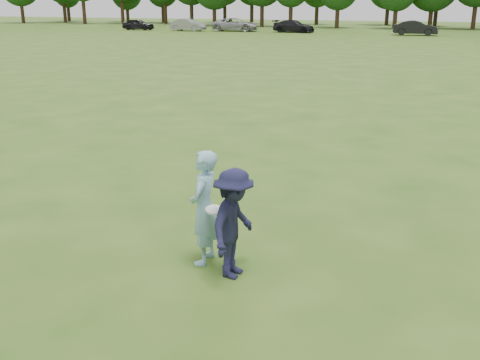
{
  "coord_description": "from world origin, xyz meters",
  "views": [
    {
      "loc": [
        3.52,
        -7.08,
        3.91
      ],
      "look_at": [
        0.76,
        1.13,
        1.1
      ],
      "focal_mm": 42.0,
      "sensor_mm": 36.0,
      "label": 1
    }
  ],
  "objects_px": {
    "car_b": "(188,25)",
    "car_d": "(294,26)",
    "car_c": "(235,25)",
    "thrower": "(204,208)",
    "car_a": "(138,24)",
    "car_f": "(416,28)",
    "defender": "(234,224)"
  },
  "relations": [
    {
      "from": "car_b",
      "to": "car_d",
      "type": "distance_m",
      "value": 13.31
    },
    {
      "from": "car_c",
      "to": "car_d",
      "type": "bearing_deg",
      "value": -96.69
    },
    {
      "from": "thrower",
      "to": "car_a",
      "type": "distance_m",
      "value": 67.91
    },
    {
      "from": "car_a",
      "to": "car_c",
      "type": "bearing_deg",
      "value": -84.74
    },
    {
      "from": "car_a",
      "to": "car_f",
      "type": "bearing_deg",
      "value": -90.54
    },
    {
      "from": "car_b",
      "to": "car_f",
      "type": "distance_m",
      "value": 27.22
    },
    {
      "from": "thrower",
      "to": "car_a",
      "type": "bearing_deg",
      "value": -153.91
    },
    {
      "from": "defender",
      "to": "car_a",
      "type": "xyz_separation_m",
      "value": [
        -33.73,
        59.56,
        -0.13
      ]
    },
    {
      "from": "car_c",
      "to": "car_d",
      "type": "xyz_separation_m",
      "value": [
        7.47,
        -0.35,
        -0.07
      ]
    },
    {
      "from": "car_f",
      "to": "defender",
      "type": "bearing_deg",
      "value": 179.62
    },
    {
      "from": "car_b",
      "to": "car_d",
      "type": "bearing_deg",
      "value": -80.75
    },
    {
      "from": "car_a",
      "to": "car_f",
      "type": "relative_size",
      "value": 0.85
    },
    {
      "from": "defender",
      "to": "car_d",
      "type": "relative_size",
      "value": 0.33
    },
    {
      "from": "thrower",
      "to": "car_a",
      "type": "xyz_separation_m",
      "value": [
        -33.15,
        59.27,
        -0.2
      ]
    },
    {
      "from": "defender",
      "to": "car_d",
      "type": "height_order",
      "value": "defender"
    },
    {
      "from": "thrower",
      "to": "defender",
      "type": "height_order",
      "value": "thrower"
    },
    {
      "from": "car_a",
      "to": "defender",
      "type": "bearing_deg",
      "value": -150.57
    },
    {
      "from": "thrower",
      "to": "car_c",
      "type": "bearing_deg",
      "value": -164.54
    },
    {
      "from": "car_d",
      "to": "car_f",
      "type": "bearing_deg",
      "value": -88.28
    },
    {
      "from": "thrower",
      "to": "defender",
      "type": "relative_size",
      "value": 1.09
    },
    {
      "from": "car_a",
      "to": "car_b",
      "type": "relative_size",
      "value": 0.91
    },
    {
      "from": "thrower",
      "to": "car_b",
      "type": "xyz_separation_m",
      "value": [
        -26.15,
        59.16,
        -0.15
      ]
    },
    {
      "from": "car_d",
      "to": "car_f",
      "type": "xyz_separation_m",
      "value": [
        13.94,
        -1.11,
        0.06
      ]
    },
    {
      "from": "car_a",
      "to": "car_c",
      "type": "xyz_separation_m",
      "value": [
        12.81,
        1.2,
        0.1
      ]
    },
    {
      "from": "defender",
      "to": "car_d",
      "type": "distance_m",
      "value": 61.89
    },
    {
      "from": "thrower",
      "to": "car_f",
      "type": "relative_size",
      "value": 0.38
    },
    {
      "from": "thrower",
      "to": "car_f",
      "type": "xyz_separation_m",
      "value": [
        1.07,
        59.01,
        -0.11
      ]
    },
    {
      "from": "defender",
      "to": "car_c",
      "type": "xyz_separation_m",
      "value": [
        -20.92,
        60.76,
        -0.03
      ]
    },
    {
      "from": "car_f",
      "to": "car_b",
      "type": "bearing_deg",
      "value": 89.75
    },
    {
      "from": "defender",
      "to": "car_c",
      "type": "relative_size",
      "value": 0.29
    },
    {
      "from": "car_b",
      "to": "car_d",
      "type": "xyz_separation_m",
      "value": [
        13.28,
        0.95,
        -0.02
      ]
    },
    {
      "from": "car_b",
      "to": "defender",
      "type": "bearing_deg",
      "value": -150.65
    }
  ]
}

